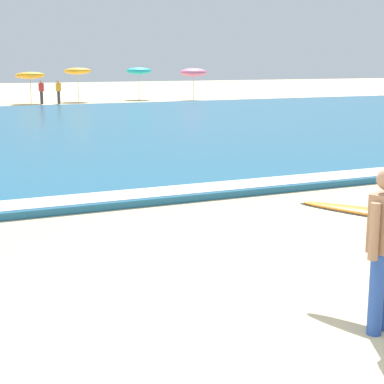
{
  "coord_description": "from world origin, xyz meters",
  "views": [
    {
      "loc": [
        -2.62,
        -4.73,
        2.77
      ],
      "look_at": [
        0.65,
        2.47,
        1.1
      ],
      "focal_mm": 58.01,
      "sensor_mm": 36.0,
      "label": 1
    }
  ],
  "objects_px": {
    "beach_umbrella_5": "(139,71)",
    "beach_umbrella_6": "(193,72)",
    "beach_umbrella_3": "(30,75)",
    "beachgoer_near_row_mid": "(59,91)",
    "beachgoer_near_row_left": "(41,91)",
    "beach_umbrella_4": "(78,71)"
  },
  "relations": [
    {
      "from": "beach_umbrella_4",
      "to": "beach_umbrella_5",
      "type": "xyz_separation_m",
      "value": [
        4.79,
        0.64,
        -0.03
      ]
    },
    {
      "from": "beach_umbrella_5",
      "to": "beachgoer_near_row_mid",
      "type": "height_order",
      "value": "beach_umbrella_5"
    },
    {
      "from": "beach_umbrella_5",
      "to": "beachgoer_near_row_mid",
      "type": "distance_m",
      "value": 7.18
    },
    {
      "from": "beach_umbrella_5",
      "to": "beachgoer_near_row_mid",
      "type": "xyz_separation_m",
      "value": [
        -6.61,
        -2.52,
        -1.24
      ]
    },
    {
      "from": "beach_umbrella_5",
      "to": "beach_umbrella_6",
      "type": "height_order",
      "value": "beach_umbrella_5"
    },
    {
      "from": "beach_umbrella_3",
      "to": "beach_umbrella_4",
      "type": "xyz_separation_m",
      "value": [
        3.45,
        0.8,
        0.25
      ]
    },
    {
      "from": "beach_umbrella_3",
      "to": "beachgoer_near_row_mid",
      "type": "relative_size",
      "value": 1.37
    },
    {
      "from": "beach_umbrella_3",
      "to": "beachgoer_near_row_mid",
      "type": "xyz_separation_m",
      "value": [
        1.64,
        -1.07,
        -1.02
      ]
    },
    {
      "from": "beachgoer_near_row_left",
      "to": "beachgoer_near_row_mid",
      "type": "bearing_deg",
      "value": -8.96
    },
    {
      "from": "beach_umbrella_5",
      "to": "beachgoer_near_row_mid",
      "type": "bearing_deg",
      "value": -159.14
    },
    {
      "from": "beach_umbrella_5",
      "to": "beach_umbrella_6",
      "type": "xyz_separation_m",
      "value": [
        3.43,
        -2.31,
        -0.09
      ]
    },
    {
      "from": "beach_umbrella_3",
      "to": "beach_umbrella_5",
      "type": "xyz_separation_m",
      "value": [
        8.25,
        1.45,
        0.23
      ]
    },
    {
      "from": "beachgoer_near_row_left",
      "to": "beachgoer_near_row_mid",
      "type": "height_order",
      "value": "same"
    },
    {
      "from": "beach_umbrella_3",
      "to": "beachgoer_near_row_mid",
      "type": "distance_m",
      "value": 2.21
    },
    {
      "from": "beach_umbrella_3",
      "to": "beach_umbrella_6",
      "type": "bearing_deg",
      "value": -4.22
    },
    {
      "from": "beach_umbrella_3",
      "to": "beach_umbrella_4",
      "type": "relative_size",
      "value": 0.9
    },
    {
      "from": "beach_umbrella_4",
      "to": "beach_umbrella_5",
      "type": "relative_size",
      "value": 1.02
    },
    {
      "from": "beach_umbrella_4",
      "to": "beachgoer_near_row_left",
      "type": "relative_size",
      "value": 1.52
    },
    {
      "from": "beach_umbrella_5",
      "to": "beach_umbrella_6",
      "type": "bearing_deg",
      "value": -33.95
    },
    {
      "from": "beachgoer_near_row_mid",
      "to": "beach_umbrella_4",
      "type": "bearing_deg",
      "value": 45.97
    },
    {
      "from": "beachgoer_near_row_left",
      "to": "beach_umbrella_3",
      "type": "bearing_deg",
      "value": 120.66
    },
    {
      "from": "beach_umbrella_4",
      "to": "beachgoer_near_row_mid",
      "type": "relative_size",
      "value": 1.52
    }
  ]
}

